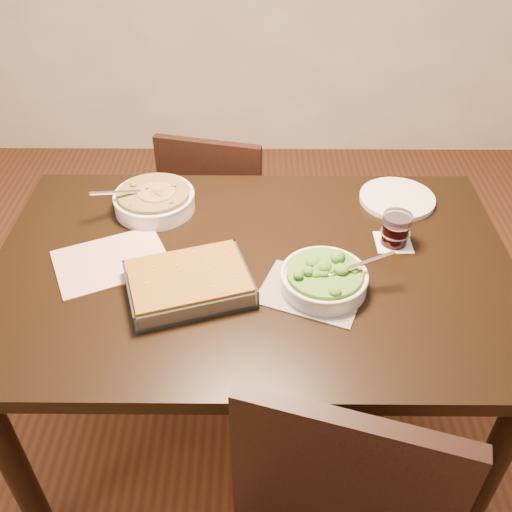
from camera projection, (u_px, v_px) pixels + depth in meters
ground at (254, 427)px, 2.00m from camera, size 4.00×4.00×0.00m
table at (253, 290)px, 1.59m from camera, size 1.40×0.90×0.75m
magazine_a at (112, 261)px, 1.53m from camera, size 0.35×0.31×0.01m
magazine_b at (311, 293)px, 1.43m from camera, size 0.30×0.26×0.00m
coaster at (393, 242)px, 1.60m from camera, size 0.10×0.10×0.00m
stew_bowl at (154, 200)px, 1.70m from camera, size 0.25×0.24×0.09m
broccoli_bowl at (324, 279)px, 1.43m from camera, size 0.25×0.22×0.09m
baking_dish at (189, 282)px, 1.43m from camera, size 0.36×0.30×0.05m
wine_tumbler at (396, 228)px, 1.56m from camera, size 0.08×0.08×0.09m
dinner_plate at (397, 199)px, 1.75m from camera, size 0.23×0.23×0.02m
chair_far at (219, 211)px, 2.23m from camera, size 0.45×0.45×0.81m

